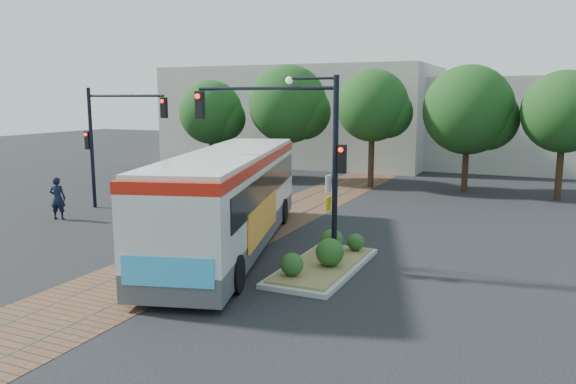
% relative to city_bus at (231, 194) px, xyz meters
% --- Properties ---
extents(ground, '(120.00, 120.00, 0.00)m').
position_rel_city_bus_xyz_m(ground, '(-0.69, -0.17, -2.00)').
color(ground, black).
rests_on(ground, ground).
extents(trackbed, '(3.60, 40.00, 0.02)m').
position_rel_city_bus_xyz_m(trackbed, '(-0.69, 3.83, -1.99)').
color(trackbed, brown).
rests_on(trackbed, ground).
extents(tree_row, '(26.40, 5.60, 7.67)m').
position_rel_city_bus_xyz_m(tree_row, '(0.52, 16.25, 2.85)').
color(tree_row, '#382314').
rests_on(tree_row, ground).
extents(warehouses, '(40.00, 13.00, 8.00)m').
position_rel_city_bus_xyz_m(warehouses, '(-1.22, 28.57, 1.81)').
color(warehouses, '#ADA899').
rests_on(warehouses, ground).
extents(city_bus, '(6.50, 13.63, 3.59)m').
position_rel_city_bus_xyz_m(city_bus, '(0.00, 0.00, 0.00)').
color(city_bus, '#47474A').
rests_on(city_bus, ground).
extents(traffic_island, '(2.20, 5.20, 1.13)m').
position_rel_city_bus_xyz_m(traffic_island, '(4.13, -1.07, -1.67)').
color(traffic_island, gray).
rests_on(traffic_island, ground).
extents(signal_pole_main, '(5.49, 0.46, 6.00)m').
position_rel_city_bus_xyz_m(signal_pole_main, '(3.17, -0.98, 2.16)').
color(signal_pole_main, black).
rests_on(signal_pole_main, ground).
extents(signal_pole_left, '(4.99, 0.34, 6.00)m').
position_rel_city_bus_xyz_m(signal_pole_left, '(-9.06, 3.82, 1.87)').
color(signal_pole_left, black).
rests_on(signal_pole_left, ground).
extents(officer, '(0.84, 0.71, 1.96)m').
position_rel_city_bus_xyz_m(officer, '(-9.67, 0.97, -1.02)').
color(officer, black).
rests_on(officer, ground).
extents(parked_car, '(4.52, 2.81, 1.22)m').
position_rel_city_bus_xyz_m(parked_car, '(-8.46, 14.09, -1.39)').
color(parked_car, black).
rests_on(parked_car, ground).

